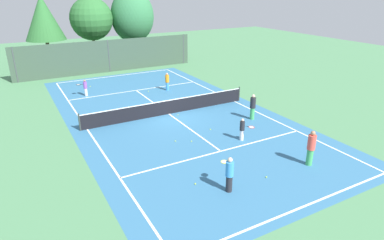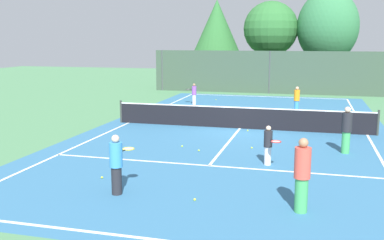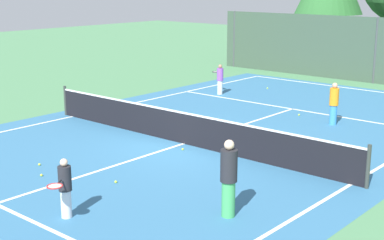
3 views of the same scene
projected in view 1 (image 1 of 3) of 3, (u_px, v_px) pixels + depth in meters
name	position (u px, v px, depth m)	size (l,w,h in m)	color
ground_plane	(169.00, 114.00, 22.88)	(80.00, 80.00, 0.00)	#4C8456
court_surface	(169.00, 114.00, 22.88)	(13.00, 25.00, 0.01)	teal
tennis_net	(169.00, 107.00, 22.69)	(11.90, 0.10, 1.10)	#333833
perimeter_fence	(109.00, 56.00, 33.66)	(18.00, 0.12, 3.20)	#384C3D
tree_0	(43.00, 18.00, 33.83)	(4.00, 4.00, 7.42)	brown
tree_1	(91.00, 19.00, 35.62)	(4.50, 4.50, 7.16)	brown
tree_2	(132.00, 16.00, 37.43)	(4.82, 4.31, 7.93)	brown
player_0	(85.00, 87.00, 26.43)	(0.83, 0.65, 1.33)	silver
player_1	(253.00, 107.00, 21.68)	(0.36, 0.36, 1.69)	#3FA559
player_2	(242.00, 129.00, 18.74)	(0.65, 0.82, 1.30)	silver
player_3	(229.00, 174.00, 13.95)	(0.48, 0.93, 1.61)	#232328
player_4	(311.00, 148.00, 16.03)	(0.38, 0.38, 1.80)	#3FA559
player_5	(167.00, 81.00, 27.88)	(0.32, 0.32, 1.48)	#388CD8
ball_crate	(153.00, 106.00, 23.87)	(0.43, 0.28, 0.43)	red
tennis_ball_0	(175.00, 141.00, 18.79)	(0.07, 0.07, 0.07)	#CCE533
tennis_ball_1	(178.00, 115.00, 22.63)	(0.07, 0.07, 0.07)	#CCE533
tennis_ball_2	(266.00, 177.00, 15.23)	(0.07, 0.07, 0.07)	#CCE533
tennis_ball_3	(210.00, 129.00, 20.32)	(0.07, 0.07, 0.07)	#CCE533
tennis_ball_4	(203.00, 95.00, 26.81)	(0.07, 0.07, 0.07)	#CCE533
tennis_ball_5	(198.00, 85.00, 29.64)	(0.07, 0.07, 0.07)	#CCE533
tennis_ball_6	(195.00, 184.00, 14.70)	(0.07, 0.07, 0.07)	#CCE533
tennis_ball_7	(148.00, 91.00, 27.75)	(0.07, 0.07, 0.07)	#CCE533
tennis_ball_8	(90.00, 86.00, 29.07)	(0.07, 0.07, 0.07)	#CCE533
tennis_ball_9	(191.00, 141.00, 18.76)	(0.07, 0.07, 0.07)	#CCE533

